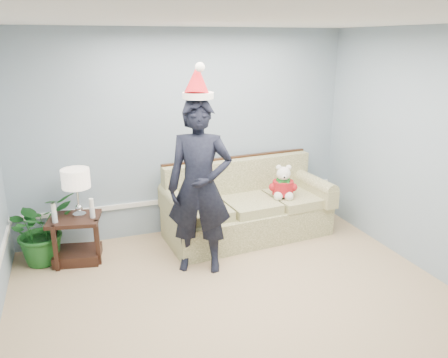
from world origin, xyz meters
name	(u,v)px	position (x,y,z in m)	size (l,w,h in m)	color
room_shell	(266,194)	(0.00, 0.00, 1.35)	(4.54, 5.04, 2.74)	tan
wainscot_trim	(111,253)	(-1.18, 1.18, 0.45)	(4.49, 4.99, 0.06)	white
sofa	(246,209)	(0.69, 2.05, 0.36)	(2.23, 1.09, 1.01)	brown
side_table	(77,244)	(-1.50, 2.03, 0.22)	(0.66, 0.59, 0.56)	#311A12
table_lamp	(76,180)	(-1.44, 2.05, 1.00)	(0.32, 0.32, 0.57)	silver
candle_pair	(73,211)	(-1.50, 1.94, 0.67)	(0.47, 0.06, 0.24)	silver
houseplant	(41,229)	(-1.88, 2.14, 0.42)	(0.76, 0.66, 0.84)	#1A581E
man	(200,188)	(-0.16, 1.36, 0.99)	(0.72, 0.47, 1.97)	black
santa_hat	(197,83)	(-0.16, 1.38, 2.12)	(0.43, 0.46, 0.38)	white
teddy_bear	(283,186)	(1.16, 1.88, 0.69)	(0.36, 0.36, 0.46)	white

